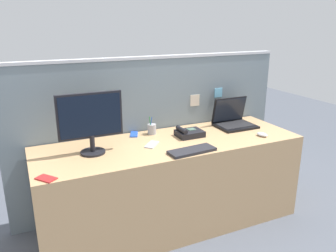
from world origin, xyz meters
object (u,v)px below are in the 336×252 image
at_px(computer_mouse_right_hand, 262,134).
at_px(pen_cup, 152,129).
at_px(desktop_monitor, 90,119).
at_px(cell_phone_silver_slab, 152,145).
at_px(keyboard_main, 192,151).
at_px(cell_phone_blue_case, 134,134).
at_px(cell_phone_red_case, 46,178).
at_px(laptop, 233,119).
at_px(desk_phone, 189,133).

xyz_separation_m(computer_mouse_right_hand, pen_cup, (-0.83, 0.45, 0.03)).
height_order(desktop_monitor, cell_phone_silver_slab, desktop_monitor).
height_order(desktop_monitor, keyboard_main, desktop_monitor).
height_order(cell_phone_silver_slab, cell_phone_blue_case, same).
bearing_deg(cell_phone_red_case, pen_cup, -7.67).
height_order(desktop_monitor, laptop, desktop_monitor).
relative_size(keyboard_main, cell_phone_blue_case, 2.49).
height_order(computer_mouse_right_hand, cell_phone_red_case, computer_mouse_right_hand).
height_order(keyboard_main, pen_cup, pen_cup).
bearing_deg(pen_cup, cell_phone_blue_case, 163.55).
xyz_separation_m(desk_phone, cell_phone_blue_case, (-0.41, 0.23, -0.02)).
relative_size(keyboard_main, cell_phone_red_case, 2.89).
bearing_deg(computer_mouse_right_hand, desk_phone, 140.45).
bearing_deg(cell_phone_silver_slab, keyboard_main, -8.25).
relative_size(computer_mouse_right_hand, cell_phone_red_case, 0.80).
relative_size(desk_phone, pen_cup, 1.37).
height_order(desktop_monitor, desk_phone, desktop_monitor).
distance_m(desktop_monitor, keyboard_main, 0.78).
relative_size(desk_phone, cell_phone_blue_case, 1.50).
height_order(desk_phone, cell_phone_silver_slab, desk_phone).
xyz_separation_m(cell_phone_silver_slab, cell_phone_blue_case, (-0.04, 0.30, 0.00)).
xyz_separation_m(cell_phone_blue_case, cell_phone_red_case, (-0.77, -0.58, 0.00)).
distance_m(pen_cup, cell_phone_blue_case, 0.16).
height_order(laptop, cell_phone_silver_slab, laptop).
bearing_deg(laptop, desk_phone, -169.33).
bearing_deg(pen_cup, computer_mouse_right_hand, -28.47).
bearing_deg(cell_phone_blue_case, pen_cup, 5.38).
distance_m(desk_phone, cell_phone_silver_slab, 0.37).
xyz_separation_m(pen_cup, cell_phone_silver_slab, (-0.10, -0.25, -0.04)).
relative_size(desktop_monitor, cell_phone_red_case, 3.74).
xyz_separation_m(laptop, cell_phone_red_case, (-1.70, -0.44, -0.06)).
xyz_separation_m(keyboard_main, computer_mouse_right_hand, (0.71, 0.07, 0.01)).
bearing_deg(computer_mouse_right_hand, keyboard_main, 170.66).
distance_m(laptop, keyboard_main, 0.79).
bearing_deg(keyboard_main, pen_cup, 97.83).
distance_m(keyboard_main, cell_phone_red_case, 1.03).
bearing_deg(desktop_monitor, pen_cup, 21.26).
xyz_separation_m(desktop_monitor, cell_phone_blue_case, (0.41, 0.26, -0.25)).
bearing_deg(cell_phone_blue_case, computer_mouse_right_hand, -4.96).
bearing_deg(cell_phone_red_case, desk_phone, -21.46).
bearing_deg(cell_phone_silver_slab, cell_phone_blue_case, 140.80).
bearing_deg(desktop_monitor, laptop, 5.45).
bearing_deg(desk_phone, cell_phone_silver_slab, -169.80).
bearing_deg(desk_phone, keyboard_main, -114.44).
bearing_deg(keyboard_main, cell_phone_red_case, 176.45).
distance_m(desktop_monitor, cell_phone_blue_case, 0.55).
bearing_deg(pen_cup, cell_phone_silver_slab, -112.17).
bearing_deg(cell_phone_silver_slab, laptop, 52.80).
height_order(cell_phone_silver_slab, cell_phone_red_case, same).
height_order(desk_phone, pen_cup, pen_cup).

